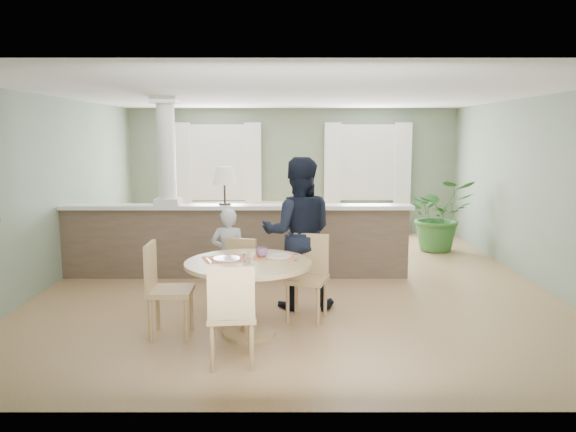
{
  "coord_description": "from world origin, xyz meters",
  "views": [
    {
      "loc": [
        -0.11,
        -8.13,
        2.16
      ],
      "look_at": [
        -0.11,
        -1.0,
        1.12
      ],
      "focal_mm": 35.0,
      "sensor_mm": 36.0,
      "label": 1
    }
  ],
  "objects_px": {
    "dining_table": "(249,277)",
    "chair_far_man": "(309,272)",
    "chair_far_boy": "(238,273)",
    "man_person": "(298,233)",
    "chair_near": "(231,311)",
    "houseplant": "(439,215)",
    "child_person": "(229,256)",
    "chair_side": "(163,285)",
    "sofa": "(230,231)"
  },
  "relations": [
    {
      "from": "chair_side",
      "to": "dining_table",
      "type": "bearing_deg",
      "value": -90.28
    },
    {
      "from": "chair_far_man",
      "to": "man_person",
      "type": "bearing_deg",
      "value": 122.55
    },
    {
      "from": "houseplant",
      "to": "chair_far_boy",
      "type": "distance_m",
      "value": 5.01
    },
    {
      "from": "dining_table",
      "to": "child_person",
      "type": "distance_m",
      "value": 1.2
    },
    {
      "from": "chair_near",
      "to": "man_person",
      "type": "relative_size",
      "value": 0.53
    },
    {
      "from": "dining_table",
      "to": "man_person",
      "type": "relative_size",
      "value": 0.72
    },
    {
      "from": "chair_side",
      "to": "man_person",
      "type": "bearing_deg",
      "value": -56.44
    },
    {
      "from": "chair_side",
      "to": "man_person",
      "type": "xyz_separation_m",
      "value": [
        1.47,
        1.02,
        0.38
      ]
    },
    {
      "from": "chair_near",
      "to": "man_person",
      "type": "distance_m",
      "value": 2.01
    },
    {
      "from": "chair_near",
      "to": "chair_side",
      "type": "bearing_deg",
      "value": -51.89
    },
    {
      "from": "chair_far_boy",
      "to": "man_person",
      "type": "xyz_separation_m",
      "value": [
        0.73,
        0.21,
        0.45
      ]
    },
    {
      "from": "chair_near",
      "to": "child_person",
      "type": "xyz_separation_m",
      "value": [
        -0.23,
        2.0,
        0.07
      ]
    },
    {
      "from": "houseplant",
      "to": "man_person",
      "type": "height_order",
      "value": "man_person"
    },
    {
      "from": "chair_near",
      "to": "sofa",
      "type": "bearing_deg",
      "value": -90.04
    },
    {
      "from": "child_person",
      "to": "man_person",
      "type": "bearing_deg",
      "value": 175.41
    },
    {
      "from": "houseplant",
      "to": "chair_side",
      "type": "height_order",
      "value": "houseplant"
    },
    {
      "from": "chair_side",
      "to": "child_person",
      "type": "bearing_deg",
      "value": -27.82
    },
    {
      "from": "sofa",
      "to": "dining_table",
      "type": "height_order",
      "value": "sofa"
    },
    {
      "from": "houseplant",
      "to": "sofa",
      "type": "bearing_deg",
      "value": -172.0
    },
    {
      "from": "houseplant",
      "to": "chair_far_man",
      "type": "height_order",
      "value": "houseplant"
    },
    {
      "from": "sofa",
      "to": "dining_table",
      "type": "bearing_deg",
      "value": -83.53
    },
    {
      "from": "chair_far_boy",
      "to": "chair_far_man",
      "type": "relative_size",
      "value": 0.91
    },
    {
      "from": "dining_table",
      "to": "chair_far_boy",
      "type": "xyz_separation_m",
      "value": [
        -0.19,
        0.79,
        -0.16
      ]
    },
    {
      "from": "chair_side",
      "to": "chair_near",
      "type": "bearing_deg",
      "value": -137.01
    },
    {
      "from": "chair_far_man",
      "to": "sofa",
      "type": "bearing_deg",
      "value": 127.7
    },
    {
      "from": "houseplant",
      "to": "dining_table",
      "type": "xyz_separation_m",
      "value": [
        -3.23,
        -4.45,
        -0.02
      ]
    },
    {
      "from": "chair_far_man",
      "to": "child_person",
      "type": "relative_size",
      "value": 0.8
    },
    {
      "from": "child_person",
      "to": "chair_near",
      "type": "bearing_deg",
      "value": 101.42
    },
    {
      "from": "child_person",
      "to": "chair_side",
      "type": "bearing_deg",
      "value": 68.26
    },
    {
      "from": "chair_side",
      "to": "sofa",
      "type": "bearing_deg",
      "value": -5.7
    },
    {
      "from": "dining_table",
      "to": "chair_far_man",
      "type": "bearing_deg",
      "value": 42.0
    },
    {
      "from": "sofa",
      "to": "chair_far_boy",
      "type": "height_order",
      "value": "sofa"
    },
    {
      "from": "man_person",
      "to": "houseplant",
      "type": "bearing_deg",
      "value": -127.61
    },
    {
      "from": "houseplant",
      "to": "dining_table",
      "type": "bearing_deg",
      "value": -125.92
    },
    {
      "from": "sofa",
      "to": "houseplant",
      "type": "bearing_deg",
      "value": 5.6
    },
    {
      "from": "child_person",
      "to": "houseplant",
      "type": "bearing_deg",
      "value": -132.32
    },
    {
      "from": "chair_side",
      "to": "chair_far_man",
      "type": "bearing_deg",
      "value": -70.06
    },
    {
      "from": "dining_table",
      "to": "child_person",
      "type": "height_order",
      "value": "child_person"
    },
    {
      "from": "chair_near",
      "to": "child_person",
      "type": "distance_m",
      "value": 2.02
    },
    {
      "from": "sofa",
      "to": "child_person",
      "type": "relative_size",
      "value": 2.58
    },
    {
      "from": "sofa",
      "to": "child_person",
      "type": "xyz_separation_m",
      "value": [
        0.28,
        -2.76,
        0.15
      ]
    },
    {
      "from": "houseplant",
      "to": "chair_far_boy",
      "type": "relative_size",
      "value": 1.5
    },
    {
      "from": "chair_far_boy",
      "to": "chair_side",
      "type": "distance_m",
      "value": 1.09
    },
    {
      "from": "chair_far_man",
      "to": "chair_near",
      "type": "distance_m",
      "value": 1.64
    },
    {
      "from": "dining_table",
      "to": "chair_near",
      "type": "bearing_deg",
      "value": -96.96
    },
    {
      "from": "chair_far_boy",
      "to": "chair_near",
      "type": "height_order",
      "value": "chair_near"
    },
    {
      "from": "chair_far_boy",
      "to": "chair_side",
      "type": "relative_size",
      "value": 0.88
    },
    {
      "from": "houseplant",
      "to": "child_person",
      "type": "xyz_separation_m",
      "value": [
        -3.56,
        -3.3,
        -0.05
      ]
    },
    {
      "from": "chair_far_man",
      "to": "chair_near",
      "type": "relative_size",
      "value": 1.0
    },
    {
      "from": "houseplant",
      "to": "chair_side",
      "type": "distance_m",
      "value": 6.09
    }
  ]
}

